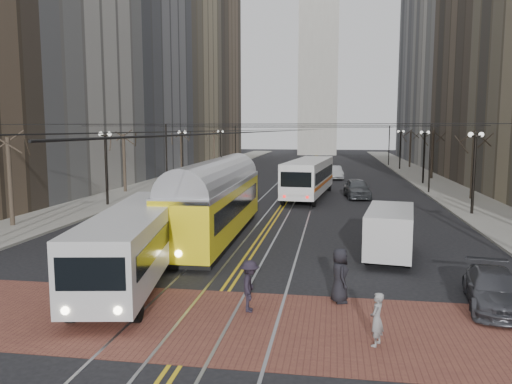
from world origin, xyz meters
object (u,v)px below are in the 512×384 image
(sedan_grey, at_px, (357,188))
(sedan_silver, at_px, (334,172))
(pedestrian_a, at_px, (340,275))
(pedestrian_b, at_px, (377,319))
(streetcar, at_px, (216,208))
(pedestrian_d, at_px, (250,286))
(transit_bus, at_px, (136,245))
(rear_bus, at_px, (309,179))
(sedan_parked, at_px, (494,289))
(cargo_van, at_px, (390,234))

(sedan_grey, height_order, sedan_silver, sedan_grey)
(pedestrian_a, distance_m, pedestrian_b, 3.61)
(pedestrian_a, relative_size, pedestrian_b, 1.26)
(streetcar, xyz_separation_m, sedan_grey, (8.55, 17.80, -0.84))
(pedestrian_a, relative_size, pedestrian_d, 1.12)
(streetcar, relative_size, sedan_grey, 2.86)
(streetcar, xyz_separation_m, pedestrian_d, (3.78, -10.99, -0.82))
(transit_bus, xyz_separation_m, pedestrian_d, (5.16, -2.87, -0.56))
(streetcar, height_order, sedan_silver, streetcar)
(sedan_grey, height_order, pedestrian_d, pedestrian_d)
(rear_bus, relative_size, sedan_silver, 2.64)
(sedan_parked, bearing_deg, rear_bus, 114.44)
(cargo_van, distance_m, sedan_parked, 6.82)
(pedestrian_b, bearing_deg, sedan_grey, -158.09)
(streetcar, height_order, cargo_van, streetcar)
(pedestrian_b, bearing_deg, pedestrian_d, -94.32)
(rear_bus, distance_m, sedan_silver, 17.15)
(cargo_van, height_order, pedestrian_d, cargo_van)
(transit_bus, xyz_separation_m, sedan_parked, (13.38, -1.17, -0.81))
(streetcar, relative_size, pedestrian_d, 8.30)
(sedan_silver, height_order, pedestrian_d, pedestrian_d)
(sedan_silver, xyz_separation_m, pedestrian_d, (-2.72, -45.41, 0.08))
(rear_bus, bearing_deg, pedestrian_a, -78.83)
(pedestrian_a, bearing_deg, sedan_silver, -13.44)
(rear_bus, relative_size, cargo_van, 2.41)
(rear_bus, distance_m, sedan_parked, 27.83)
(pedestrian_a, bearing_deg, streetcar, 21.30)
(cargo_van, xyz_separation_m, pedestrian_d, (-5.37, -7.87, -0.30))
(sedan_parked, relative_size, pedestrian_a, 2.24)
(cargo_van, bearing_deg, pedestrian_d, -115.79)
(streetcar, bearing_deg, rear_bus, 75.34)
(sedan_silver, bearing_deg, pedestrian_b, -97.33)
(sedan_silver, distance_m, pedestrian_a, 44.04)
(transit_bus, relative_size, pedestrian_a, 5.92)
(streetcar, bearing_deg, transit_bus, -100.43)
(sedan_parked, relative_size, pedestrian_d, 2.50)
(sedan_grey, bearing_deg, streetcar, -121.29)
(transit_bus, bearing_deg, pedestrian_a, -19.82)
(rear_bus, relative_size, sedan_parked, 2.95)
(streetcar, distance_m, pedestrian_b, 15.24)
(pedestrian_d, bearing_deg, streetcar, 13.04)
(streetcar, bearing_deg, sedan_grey, 63.53)
(cargo_van, bearing_deg, rear_bus, 111.77)
(sedan_grey, height_order, pedestrian_a, pedestrian_a)
(transit_bus, height_order, sedan_grey, transit_bus)
(sedan_parked, xyz_separation_m, pedestrian_b, (-4.24, -3.79, 0.15))
(sedan_parked, distance_m, pedestrian_a, 5.27)
(sedan_silver, relative_size, pedestrian_b, 3.17)
(rear_bus, height_order, pedestrian_a, rear_bus)
(transit_bus, relative_size, cargo_van, 2.16)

